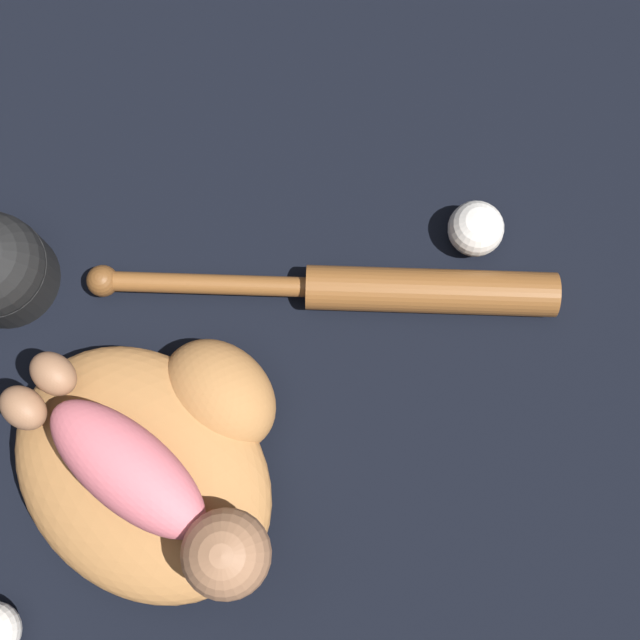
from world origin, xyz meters
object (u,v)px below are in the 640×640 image
object	(u,v)px
baseball_glove	(156,459)
baby_figure	(153,491)
baseball_bat	(382,290)
baseball	(476,229)

from	to	relation	value
baseball_glove	baby_figure	bearing A→B (deg)	-28.16
baseball_bat	baseball	size ratio (longest dim) A/B	6.71
baseball_glove	baseball	distance (m)	0.51
baseball_bat	baseball_glove	bearing A→B (deg)	-100.95
baseball_glove	baseball_bat	world-z (taller)	baseball_glove
baby_figure	baseball_glove	bearing A→B (deg)	151.84
baby_figure	baseball_bat	bearing A→B (deg)	85.47
baseball_glove	baseball	xyz separation A→B (m)	(0.11, 0.50, -0.02)
baby_figure	baseball_bat	distance (m)	0.39
baby_figure	baseball_bat	world-z (taller)	baby_figure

